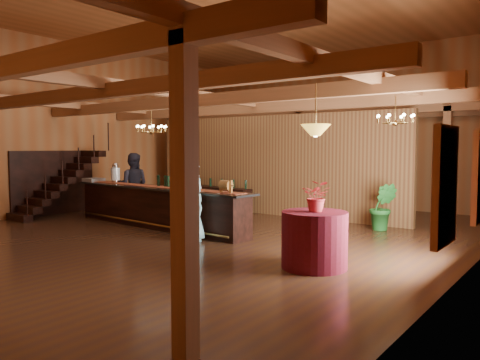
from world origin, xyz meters
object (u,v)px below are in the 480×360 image
Objects in this scene: raffle_drum at (226,185)px; bartender at (194,193)px; beverage_dispenser at (115,173)px; pendant_lamp at (316,130)px; guest at (193,209)px; backbar_shelf at (216,199)px; chandelier_left at (151,129)px; staff_second at (133,185)px; chandelier_right at (395,119)px; floor_plant at (383,207)px; tasting_bar at (157,206)px; round_table at (314,240)px.

bartender reaches higher than raffle_drum.
beverage_dispenser is 4.55m from raffle_drum.
guest is (-3.29, 0.44, -1.67)m from pendant_lamp.
backbar_shelf is 3.92m from chandelier_left.
beverage_dispenser is 0.35× the size of bartender.
staff_second is (-2.50, -0.03, 0.11)m from bartender.
chandelier_left reaches higher than bartender.
staff_second reaches higher than raffle_drum.
bartender is (-4.81, 2.13, -1.55)m from pendant_lamp.
chandelier_right is 4.82m from guest.
pendant_lamp is 4.71m from floor_plant.
chandelier_left reaches higher than tasting_bar.
round_table is 3.62m from chandelier_right.
round_table is at bearing 4.64° from guest.
pendant_lamp is at bearing 159.10° from bartender.
pendant_lamp is at bearing -8.90° from tasting_bar.
beverage_dispenser reaches higher than round_table.
raffle_drum is (2.55, -0.24, 0.70)m from tasting_bar.
chandelier_right reaches higher than guest.
chandelier_left is at bearing 166.41° from round_table.
tasting_bar is 2.09m from chandelier_left.
chandelier_left reaches higher than beverage_dispenser.
floor_plant is at bearing 29.52° from chandelier_left.
round_table is 1.43× the size of chandelier_right.
raffle_drum reaches higher than floor_plant.
tasting_bar is at bearing -71.38° from backbar_shelf.
chandelier_right reaches higher than floor_plant.
bartender is 4.95m from floor_plant.
staff_second reaches higher than round_table.
backbar_shelf is (-3.29, 3.55, -0.84)m from raffle_drum.
guest is (2.35, -0.93, -1.87)m from chandelier_left.
raffle_drum reaches higher than backbar_shelf.
chandelier_left reaches higher than staff_second.
chandelier_left is at bearing -3.33° from beverage_dispenser.
tasting_bar is 2.66m from raffle_drum.
beverage_dispenser is at bearing 168.72° from round_table.
tasting_bar is at bearing 60.42° from bartender.
chandelier_left is at bearing 45.34° from bartender.
staff_second is at bearing -110.00° from backbar_shelf.
chandelier_right is 0.66× the size of floor_plant.
pendant_lamp is 3.72m from guest.
chandelier_left reaches higher than guest.
raffle_drum is 2.32m from bartender.
staff_second is (-7.31, 2.09, 0.47)m from round_table.
chandelier_left reaches higher than floor_plant.
chandelier_left is at bearing -150.48° from floor_plant.
staff_second is at bearing -174.50° from chandelier_right.
raffle_drum is 0.18× the size of staff_second.
guest is at bearing -14.23° from beverage_dispenser.
backbar_shelf is 3.16× the size of pendant_lamp.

